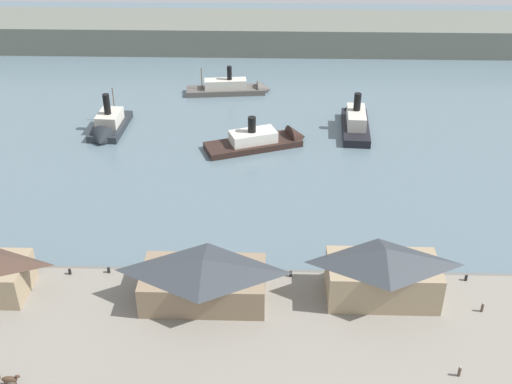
{
  "coord_description": "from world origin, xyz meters",
  "views": [
    {
      "loc": [
        6.63,
        -81.98,
        62.32
      ],
      "look_at": [
        3.75,
        18.54,
        2.0
      ],
      "focal_mm": 44.79,
      "sensor_mm": 36.0,
      "label": 1
    }
  ],
  "objects_px": {
    "ferry_outer_harbor": "(108,127)",
    "ferry_near_quay": "(235,88)",
    "pedestrian_near_east_shed": "(482,308)",
    "mooring_post_center_west": "(466,278)",
    "pedestrian_near_west_shed": "(459,372)",
    "ferry_moored_west": "(355,120)",
    "mooring_post_west": "(291,274)",
    "ferry_shed_west_terminal": "(203,279)",
    "mooring_post_east": "(109,270)",
    "mooring_post_center_east": "(70,272)",
    "ferry_approaching_east": "(267,140)",
    "ferry_shed_customs_shed": "(383,273)"
  },
  "relations": [
    {
      "from": "pedestrian_near_east_shed",
      "to": "mooring_post_west",
      "type": "distance_m",
      "value": 27.91
    },
    {
      "from": "pedestrian_near_west_shed",
      "to": "ferry_approaching_east",
      "type": "relative_size",
      "value": 0.07
    },
    {
      "from": "ferry_moored_west",
      "to": "ferry_outer_harbor",
      "type": "height_order",
      "value": "ferry_outer_harbor"
    },
    {
      "from": "mooring_post_east",
      "to": "ferry_near_quay",
      "type": "distance_m",
      "value": 77.62
    },
    {
      "from": "ferry_shed_customs_shed",
      "to": "ferry_moored_west",
      "type": "xyz_separation_m",
      "value": [
        2.67,
        60.52,
        -3.75
      ]
    },
    {
      "from": "ferry_near_quay",
      "to": "pedestrian_near_east_shed",
      "type": "bearing_deg",
      "value": -64.55
    },
    {
      "from": "pedestrian_near_west_shed",
      "to": "mooring_post_east",
      "type": "distance_m",
      "value": 52.5
    },
    {
      "from": "ferry_shed_west_terminal",
      "to": "ferry_near_quay",
      "type": "relative_size",
      "value": 0.81
    },
    {
      "from": "mooring_post_west",
      "to": "mooring_post_east",
      "type": "bearing_deg",
      "value": 179.71
    },
    {
      "from": "pedestrian_near_west_shed",
      "to": "ferry_moored_west",
      "type": "xyz_separation_m",
      "value": [
        -5.1,
        75.65,
        -0.15
      ]
    },
    {
      "from": "mooring_post_west",
      "to": "ferry_outer_harbor",
      "type": "height_order",
      "value": "ferry_outer_harbor"
    },
    {
      "from": "pedestrian_near_west_shed",
      "to": "ferry_moored_west",
      "type": "distance_m",
      "value": 75.82
    },
    {
      "from": "mooring_post_center_west",
      "to": "ferry_approaching_east",
      "type": "height_order",
      "value": "ferry_approaching_east"
    },
    {
      "from": "mooring_post_west",
      "to": "ferry_moored_west",
      "type": "relative_size",
      "value": 0.05
    },
    {
      "from": "pedestrian_near_west_shed",
      "to": "mooring_post_center_east",
      "type": "relative_size",
      "value": 1.74
    },
    {
      "from": "ferry_shed_west_terminal",
      "to": "mooring_post_center_east",
      "type": "height_order",
      "value": "ferry_shed_west_terminal"
    },
    {
      "from": "pedestrian_near_east_shed",
      "to": "mooring_post_center_west",
      "type": "xyz_separation_m",
      "value": [
        -0.49,
        6.96,
        -0.25
      ]
    },
    {
      "from": "mooring_post_west",
      "to": "ferry_outer_harbor",
      "type": "bearing_deg",
      "value": 127.77
    },
    {
      "from": "ferry_shed_west_terminal",
      "to": "ferry_outer_harbor",
      "type": "relative_size",
      "value": 1.1
    },
    {
      "from": "pedestrian_near_west_shed",
      "to": "ferry_moored_west",
      "type": "relative_size",
      "value": 0.08
    },
    {
      "from": "mooring_post_east",
      "to": "ferry_near_quay",
      "type": "xyz_separation_m",
      "value": [
        15.23,
        76.11,
        -0.39
      ]
    },
    {
      "from": "mooring_post_center_east",
      "to": "pedestrian_near_east_shed",
      "type": "bearing_deg",
      "value": -6.33
    },
    {
      "from": "mooring_post_center_west",
      "to": "ferry_approaching_east",
      "type": "relative_size",
      "value": 0.04
    },
    {
      "from": "pedestrian_near_west_shed",
      "to": "ferry_moored_west",
      "type": "height_order",
      "value": "ferry_moored_west"
    },
    {
      "from": "ferry_outer_harbor",
      "to": "ferry_near_quay",
      "type": "xyz_separation_m",
      "value": [
        27.21,
        24.72,
        -0.24
      ]
    },
    {
      "from": "mooring_post_center_west",
      "to": "mooring_post_west",
      "type": "height_order",
      "value": "same"
    },
    {
      "from": "pedestrian_near_east_shed",
      "to": "ferry_outer_harbor",
      "type": "relative_size",
      "value": 0.09
    },
    {
      "from": "mooring_post_center_east",
      "to": "ferry_approaching_east",
      "type": "height_order",
      "value": "ferry_approaching_east"
    },
    {
      "from": "pedestrian_near_east_shed",
      "to": "mooring_post_center_west",
      "type": "height_order",
      "value": "pedestrian_near_east_shed"
    },
    {
      "from": "mooring_post_east",
      "to": "mooring_post_center_west",
      "type": "relative_size",
      "value": 1.0
    },
    {
      "from": "pedestrian_near_east_shed",
      "to": "ferry_moored_west",
      "type": "xyz_separation_m",
      "value": [
        -11.28,
        63.46,
        -0.13
      ]
    },
    {
      "from": "mooring_post_center_west",
      "to": "ferry_outer_harbor",
      "type": "xyz_separation_m",
      "value": [
        -66.42,
        51.74,
        -0.15
      ]
    },
    {
      "from": "pedestrian_near_east_shed",
      "to": "ferry_approaching_east",
      "type": "distance_m",
      "value": 62.3
    },
    {
      "from": "mooring_post_center_east",
      "to": "mooring_post_west",
      "type": "height_order",
      "value": "same"
    },
    {
      "from": "pedestrian_near_west_shed",
      "to": "mooring_post_center_east",
      "type": "bearing_deg",
      "value": 160.88
    },
    {
      "from": "ferry_approaching_east",
      "to": "ferry_outer_harbor",
      "type": "xyz_separation_m",
      "value": [
        -35.63,
        4.82,
        0.25
      ]
    },
    {
      "from": "ferry_shed_customs_shed",
      "to": "pedestrian_near_west_shed",
      "type": "bearing_deg",
      "value": -62.82
    },
    {
      "from": "ferry_shed_west_terminal",
      "to": "mooring_post_east",
      "type": "height_order",
      "value": "ferry_shed_west_terminal"
    },
    {
      "from": "pedestrian_near_east_shed",
      "to": "ferry_outer_harbor",
      "type": "height_order",
      "value": "ferry_outer_harbor"
    },
    {
      "from": "ferry_outer_harbor",
      "to": "ferry_moored_west",
      "type": "bearing_deg",
      "value": 4.89
    },
    {
      "from": "ferry_approaching_east",
      "to": "ferry_shed_west_terminal",
      "type": "bearing_deg",
      "value": -99.1
    },
    {
      "from": "ferry_near_quay",
      "to": "ferry_moored_west",
      "type": "bearing_deg",
      "value": -35.07
    },
    {
      "from": "ferry_shed_west_terminal",
      "to": "ferry_moored_west",
      "type": "height_order",
      "value": "ferry_moored_west"
    },
    {
      "from": "ferry_shed_west_terminal",
      "to": "pedestrian_near_west_shed",
      "type": "distance_m",
      "value": 36.35
    },
    {
      "from": "mooring_post_center_west",
      "to": "ferry_near_quay",
      "type": "relative_size",
      "value": 0.04
    },
    {
      "from": "mooring_post_west",
      "to": "ferry_approaching_east",
      "type": "distance_m",
      "value": 46.91
    },
    {
      "from": "ferry_outer_harbor",
      "to": "ferry_near_quay",
      "type": "bearing_deg",
      "value": 42.25
    },
    {
      "from": "mooring_post_east",
      "to": "ferry_near_quay",
      "type": "height_order",
      "value": "ferry_near_quay"
    },
    {
      "from": "ferry_shed_west_terminal",
      "to": "pedestrian_near_east_shed",
      "type": "xyz_separation_m",
      "value": [
        39.63,
        -1.76,
        -2.83
      ]
    },
    {
      "from": "ferry_near_quay",
      "to": "pedestrian_near_west_shed",
      "type": "bearing_deg",
      "value": -70.68
    }
  ]
}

